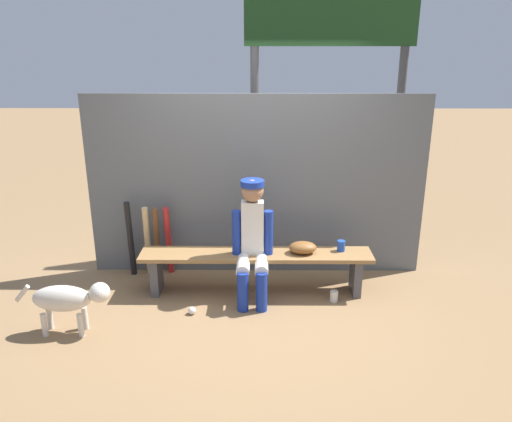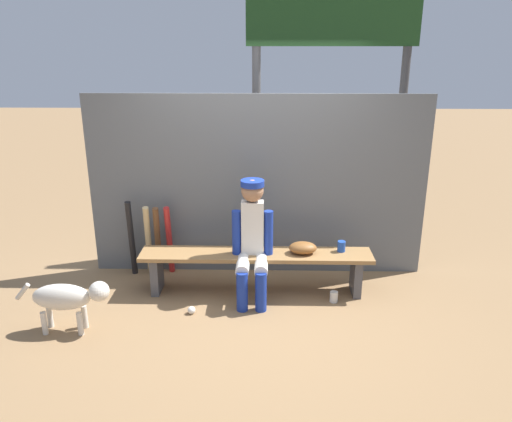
% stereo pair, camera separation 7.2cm
% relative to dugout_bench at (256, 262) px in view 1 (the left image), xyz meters
% --- Properties ---
extents(ground_plane, '(30.00, 30.00, 0.00)m').
position_rel_dugout_bench_xyz_m(ground_plane, '(0.00, 0.00, -0.34)').
color(ground_plane, olive).
extents(chainlink_fence, '(3.64, 0.03, 1.98)m').
position_rel_dugout_bench_xyz_m(chainlink_fence, '(0.00, 0.53, 0.65)').
color(chainlink_fence, '#595E63').
rests_on(chainlink_fence, ground_plane).
extents(dugout_bench, '(2.36, 0.36, 0.44)m').
position_rel_dugout_bench_xyz_m(dugout_bench, '(0.00, 0.00, 0.00)').
color(dugout_bench, olive).
rests_on(dugout_bench, ground_plane).
extents(player_seated, '(0.41, 0.55, 1.21)m').
position_rel_dugout_bench_xyz_m(player_seated, '(-0.03, -0.11, 0.31)').
color(player_seated, silver).
rests_on(player_seated, ground_plane).
extents(baseball_glove, '(0.28, 0.20, 0.12)m').
position_rel_dugout_bench_xyz_m(baseball_glove, '(0.47, 0.00, 0.16)').
color(baseball_glove, brown).
rests_on(baseball_glove, dugout_bench).
extents(bat_aluminum_red, '(0.07, 0.21, 0.81)m').
position_rel_dugout_bench_xyz_m(bat_aluminum_red, '(-0.96, 0.39, 0.07)').
color(bat_aluminum_red, '#B22323').
rests_on(bat_aluminum_red, ground_plane).
extents(bat_wood_dark, '(0.11, 0.24, 0.82)m').
position_rel_dugout_bench_xyz_m(bat_wood_dark, '(-1.08, 0.38, 0.07)').
color(bat_wood_dark, brown).
rests_on(bat_wood_dark, ground_plane).
extents(bat_wood_natural, '(0.10, 0.24, 0.83)m').
position_rel_dugout_bench_xyz_m(bat_wood_natural, '(-1.19, 0.37, 0.07)').
color(bat_wood_natural, tan).
rests_on(bat_wood_natural, ground_plane).
extents(bat_aluminum_black, '(0.07, 0.16, 0.87)m').
position_rel_dugout_bench_xyz_m(bat_aluminum_black, '(-1.37, 0.37, 0.09)').
color(bat_aluminum_black, black).
rests_on(bat_aluminum_black, ground_plane).
extents(baseball, '(0.07, 0.07, 0.07)m').
position_rel_dugout_bench_xyz_m(baseball, '(-0.61, -0.46, -0.31)').
color(baseball, white).
rests_on(baseball, ground_plane).
extents(cup_on_ground, '(0.08, 0.08, 0.11)m').
position_rel_dugout_bench_xyz_m(cup_on_ground, '(0.78, -0.20, -0.29)').
color(cup_on_ground, silver).
rests_on(cup_on_ground, ground_plane).
extents(cup_on_bench, '(0.08, 0.08, 0.11)m').
position_rel_dugout_bench_xyz_m(cup_on_bench, '(0.87, 0.06, 0.15)').
color(cup_on_bench, '#1E47AD').
rests_on(cup_on_bench, dugout_bench).
extents(scoreboard, '(2.24, 0.27, 3.61)m').
position_rel_dugout_bench_xyz_m(scoreboard, '(0.90, 1.38, 2.19)').
color(scoreboard, '#3F3F42').
rests_on(scoreboard, ground_plane).
extents(dog, '(0.84, 0.20, 0.49)m').
position_rel_dugout_bench_xyz_m(dog, '(-1.64, -0.78, -0.01)').
color(dog, beige).
rests_on(dog, ground_plane).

